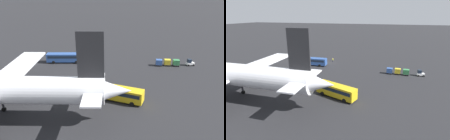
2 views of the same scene
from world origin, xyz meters
TOP-DOWN VIEW (x-y plane):
  - ground_plane at (0.00, 0.00)m, footprint 600.00×600.00m
  - shuttle_bus_near at (5.37, 5.80)m, footprint 12.16×3.50m
  - shuttle_bus_far at (-12.62, 29.98)m, footprint 11.12×6.08m
  - baggage_tug at (-34.88, 6.89)m, footprint 2.59×2.00m
  - worker_person at (-1.12, -1.36)m, footprint 0.38×0.38m
  - cargo_cart_green at (-30.34, 7.57)m, footprint 2.09×1.79m
  - cargo_cart_yellow at (-27.64, 7.38)m, footprint 2.09×1.79m
  - cargo_cart_blue at (-24.94, 7.59)m, footprint 2.09×1.79m

SIDE VIEW (x-z plane):
  - ground_plane at x=0.00m, z-range 0.00..0.00m
  - worker_person at x=-1.12m, z-range 0.00..1.74m
  - baggage_tug at x=-34.88m, z-range -0.11..1.99m
  - cargo_cart_green at x=-30.34m, z-range 0.16..2.22m
  - cargo_cart_yellow at x=-27.64m, z-range 0.16..2.22m
  - cargo_cart_blue at x=-24.94m, z-range 0.16..2.22m
  - shuttle_bus_near at x=5.37m, z-range 0.32..3.40m
  - shuttle_bus_far at x=-12.62m, z-range 0.32..3.49m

